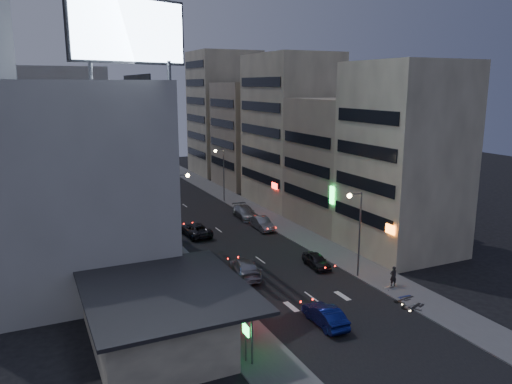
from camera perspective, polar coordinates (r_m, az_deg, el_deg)
ground at (r=40.55m, az=9.35°, el=-13.80°), size 180.00×180.00×0.00m
sidewalk_left at (r=63.70m, az=-12.36°, el=-4.14°), size 4.00×120.00×0.12m
sidewalk_right at (r=68.79m, az=0.74°, el=-2.64°), size 4.00×120.00×0.12m
food_court at (r=36.18m, az=-11.55°, el=-13.75°), size 11.00×13.00×3.88m
white_building at (r=50.72m, az=-20.18°, el=1.60°), size 14.00×24.00×18.00m
shophouse_near at (r=54.63m, az=16.53°, el=3.62°), size 10.00×11.00×20.00m
shophouse_mid at (r=64.15m, az=9.96°, el=3.34°), size 11.00×12.00×16.00m
shophouse_far at (r=74.47m, az=3.95°, el=7.03°), size 10.00×14.00×22.00m
far_left_a at (r=75.41m, az=-20.89°, el=5.56°), size 11.00×10.00×20.00m
far_left_b at (r=88.54m, az=-21.78°, el=4.73°), size 12.00×10.00×15.00m
far_right_a at (r=88.22m, az=-0.54°, el=6.55°), size 11.00×12.00×18.00m
far_right_b at (r=101.03m, az=-3.64°, el=8.95°), size 12.00×12.00×24.00m
billboard at (r=40.79m, az=-14.28°, el=17.45°), size 9.52×3.75×6.20m
street_lamp_right_near at (r=46.49m, az=11.42°, el=-3.40°), size 1.60×0.44×8.02m
street_lamp_left at (r=55.37m, az=-8.62°, el=-0.79°), size 1.60×0.44×8.02m
street_lamp_right_far at (r=75.85m, az=-3.99°, el=2.83°), size 1.60×0.44×8.02m
parked_car_right_near at (r=49.94m, az=6.93°, el=-7.78°), size 1.96×4.15×1.37m
parked_car_right_mid at (r=62.10m, az=0.68°, el=-3.59°), size 1.90×4.77×1.54m
parked_car_left at (r=59.90m, az=-6.97°, el=-4.27°), size 2.93×5.77×1.56m
parked_car_right_far at (r=67.23m, az=-1.25°, el=-2.33°), size 2.69×5.75×1.62m
road_car_blue at (r=38.77m, az=7.89°, el=-13.79°), size 1.78×4.67×1.52m
road_car_silver at (r=47.35m, az=-1.27°, el=-8.64°), size 3.48×6.10×1.66m
person at (r=46.45m, az=15.41°, el=-9.26°), size 0.69×0.48×1.82m
scooter_black_a at (r=43.73m, az=18.09°, el=-11.24°), size 1.36×2.06×1.20m
scooter_silver_a at (r=43.54m, az=17.76°, el=-11.40°), size 0.76×1.85×1.10m
scooter_blue at (r=45.10m, az=17.19°, el=-10.50°), size 0.66×1.87×1.13m
scooter_black_b at (r=44.50m, az=16.85°, el=-10.84°), size 0.83×1.81×1.07m
scooter_silver_b at (r=46.62m, az=15.19°, el=-9.70°), size 0.78×1.71×1.01m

